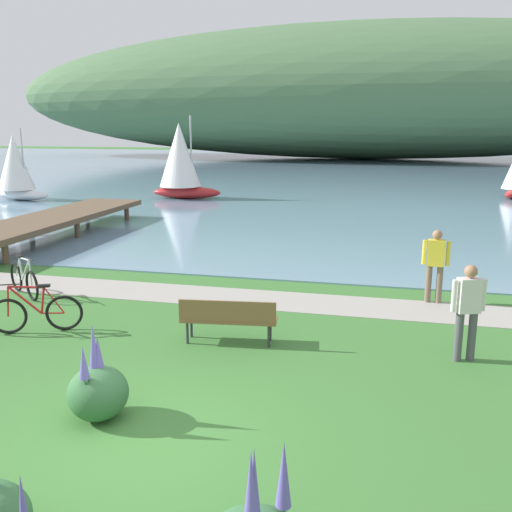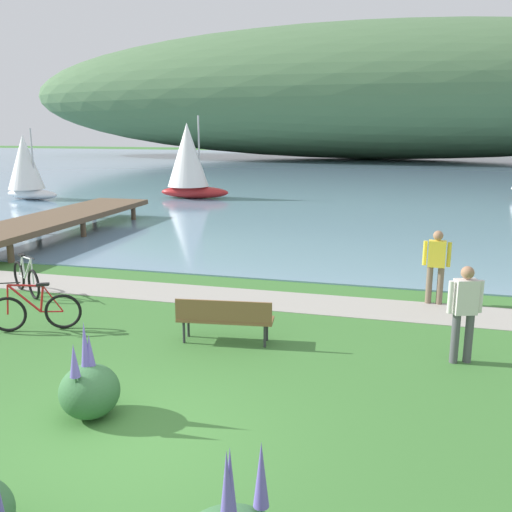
{
  "view_description": "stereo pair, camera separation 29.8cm",
  "coord_description": "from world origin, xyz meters",
  "px_view_note": "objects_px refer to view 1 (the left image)",
  "views": [
    {
      "loc": [
        2.9,
        -5.91,
        3.97
      ],
      "look_at": [
        -0.05,
        6.58,
        1.0
      ],
      "focal_mm": 39.24,
      "sensor_mm": 36.0,
      "label": 1
    },
    {
      "loc": [
        3.19,
        -5.84,
        3.97
      ],
      "look_at": [
        -0.05,
        6.58,
        1.0
      ],
      "focal_mm": 39.24,
      "sensor_mm": 36.0,
      "label": 2
    }
  ],
  "objects_px": {
    "person_on_the_grass": "(468,307)",
    "person_at_shoreline": "(435,261)",
    "bicycle_leaning_near_bench": "(24,280)",
    "park_bench_near_camera": "(228,317)",
    "sailboat_mid_bay": "(16,167)",
    "sailboat_toward_hillside": "(180,160)",
    "bicycle_beside_path": "(36,313)"
  },
  "relations": [
    {
      "from": "person_on_the_grass",
      "to": "sailboat_toward_hillside",
      "type": "xyz_separation_m",
      "value": [
        -12.76,
        19.98,
        1.2
      ]
    },
    {
      "from": "person_on_the_grass",
      "to": "person_at_shoreline",
      "type": "bearing_deg",
      "value": 95.06
    },
    {
      "from": "person_on_the_grass",
      "to": "sailboat_mid_bay",
      "type": "bearing_deg",
      "value": 140.94
    },
    {
      "from": "person_on_the_grass",
      "to": "sailboat_toward_hillside",
      "type": "distance_m",
      "value": 23.74
    },
    {
      "from": "person_at_shoreline",
      "to": "person_on_the_grass",
      "type": "xyz_separation_m",
      "value": [
        0.29,
        -3.31,
        0.0
      ]
    },
    {
      "from": "park_bench_near_camera",
      "to": "bicycle_leaning_near_bench",
      "type": "xyz_separation_m",
      "value": [
        -5.62,
        1.81,
        -0.12
      ]
    },
    {
      "from": "bicycle_beside_path",
      "to": "bicycle_leaning_near_bench",
      "type": "bearing_deg",
      "value": 130.02
    },
    {
      "from": "person_at_shoreline",
      "to": "bicycle_beside_path",
      "type": "bearing_deg",
      "value": -153.97
    },
    {
      "from": "bicycle_leaning_near_bench",
      "to": "sailboat_mid_bay",
      "type": "bearing_deg",
      "value": 126.21
    },
    {
      "from": "bicycle_beside_path",
      "to": "person_on_the_grass",
      "type": "bearing_deg",
      "value": 3.46
    },
    {
      "from": "bicycle_leaning_near_bench",
      "to": "bicycle_beside_path",
      "type": "relative_size",
      "value": 0.9
    },
    {
      "from": "bicycle_beside_path",
      "to": "sailboat_mid_bay",
      "type": "height_order",
      "value": "sailboat_mid_bay"
    },
    {
      "from": "park_bench_near_camera",
      "to": "bicycle_leaning_near_bench",
      "type": "height_order",
      "value": "bicycle_leaning_near_bench"
    },
    {
      "from": "bicycle_leaning_near_bench",
      "to": "person_at_shoreline",
      "type": "height_order",
      "value": "person_at_shoreline"
    },
    {
      "from": "sailboat_toward_hillside",
      "to": "person_at_shoreline",
      "type": "bearing_deg",
      "value": -53.21
    },
    {
      "from": "bicycle_leaning_near_bench",
      "to": "park_bench_near_camera",
      "type": "bearing_deg",
      "value": -17.88
    },
    {
      "from": "sailboat_toward_hillside",
      "to": "sailboat_mid_bay",
      "type": "bearing_deg",
      "value": -162.46
    },
    {
      "from": "bicycle_leaning_near_bench",
      "to": "sailboat_mid_bay",
      "type": "relative_size",
      "value": 0.38
    },
    {
      "from": "bicycle_beside_path",
      "to": "person_on_the_grass",
      "type": "height_order",
      "value": "person_on_the_grass"
    },
    {
      "from": "park_bench_near_camera",
      "to": "person_at_shoreline",
      "type": "bearing_deg",
      "value": 41.91
    },
    {
      "from": "park_bench_near_camera",
      "to": "sailboat_mid_bay",
      "type": "relative_size",
      "value": 0.48
    },
    {
      "from": "sailboat_mid_bay",
      "to": "person_at_shoreline",
      "type": "bearing_deg",
      "value": -33.65
    },
    {
      "from": "bicycle_leaning_near_bench",
      "to": "sailboat_toward_hillside",
      "type": "height_order",
      "value": "sailboat_toward_hillside"
    },
    {
      "from": "park_bench_near_camera",
      "to": "person_on_the_grass",
      "type": "xyz_separation_m",
      "value": [
        4.2,
        0.2,
        0.46
      ]
    },
    {
      "from": "person_on_the_grass",
      "to": "sailboat_toward_hillside",
      "type": "bearing_deg",
      "value": 122.57
    },
    {
      "from": "person_at_shoreline",
      "to": "sailboat_toward_hillside",
      "type": "relative_size",
      "value": 0.38
    },
    {
      "from": "sailboat_toward_hillside",
      "to": "bicycle_beside_path",
      "type": "bearing_deg",
      "value": -77.05
    },
    {
      "from": "bicycle_leaning_near_bench",
      "to": "person_at_shoreline",
      "type": "xyz_separation_m",
      "value": [
        9.53,
        1.69,
        0.58
      ]
    },
    {
      "from": "bicycle_leaning_near_bench",
      "to": "person_at_shoreline",
      "type": "bearing_deg",
      "value": 10.06
    },
    {
      "from": "sailboat_mid_bay",
      "to": "bicycle_leaning_near_bench",
      "type": "bearing_deg",
      "value": -53.79
    },
    {
      "from": "bicycle_leaning_near_bench",
      "to": "bicycle_beside_path",
      "type": "height_order",
      "value": "same"
    },
    {
      "from": "sailboat_mid_bay",
      "to": "sailboat_toward_hillside",
      "type": "relative_size",
      "value": 0.85
    }
  ]
}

